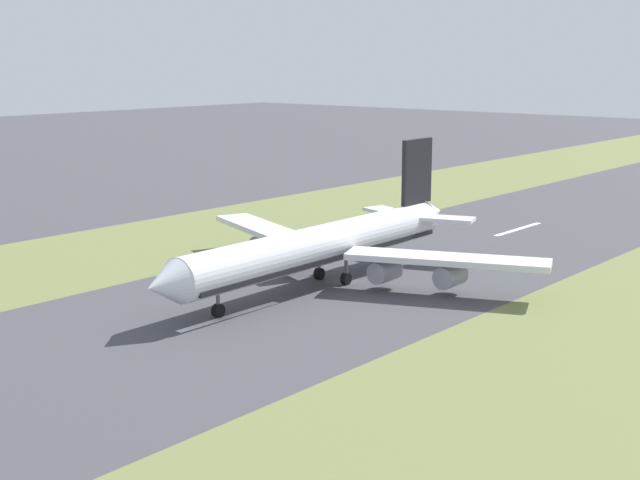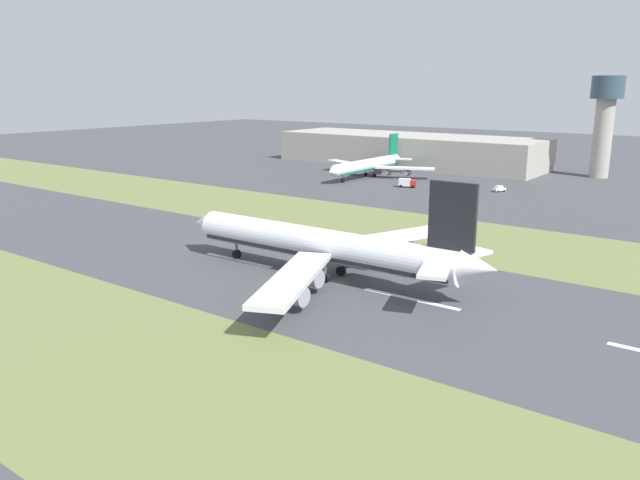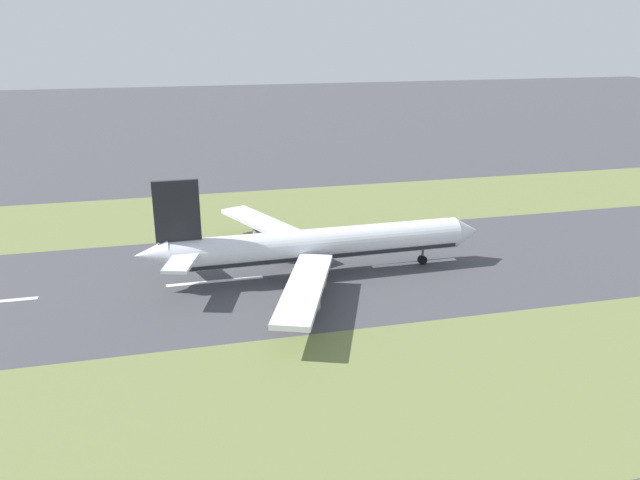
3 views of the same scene
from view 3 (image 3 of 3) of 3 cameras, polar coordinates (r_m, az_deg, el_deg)
The scene contains 6 objects.
ground_plane at distance 120.67m, azimuth -2.42°, elevation -3.13°, with size 800.00×800.00×0.00m, color #424247.
grass_median_west at distance 162.63m, azimuth -5.60°, elevation 2.72°, with size 40.00×600.00×0.01m, color olive.
grass_median_east at distance 82.00m, azimuth 4.10°, elevation -14.76°, with size 40.00×600.00×0.01m, color olive.
centreline_dash_mid at distance 118.88m, azimuth -9.57°, elevation -3.75°, with size 1.20×18.00×0.01m, color silver.
centreline_dash_far at distance 127.54m, azimuth 8.63°, elevation -2.08°, with size 1.20×18.00×0.01m, color silver.
airplane_main_jet at distance 117.91m, azimuth -0.90°, elevation -0.53°, with size 64.13×67.09×20.20m.
Camera 3 is at (109.57, -21.74, 45.64)m, focal length 35.00 mm.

